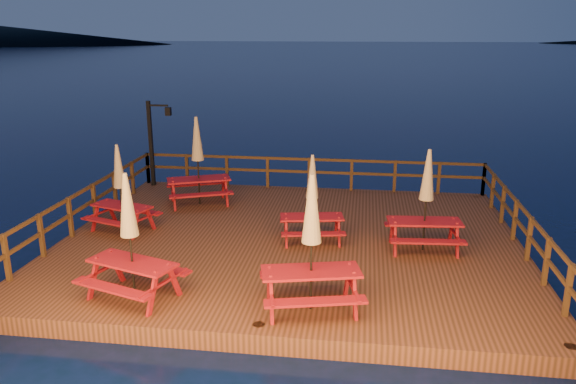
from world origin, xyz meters
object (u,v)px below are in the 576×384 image
(picnic_table_0, at_px, (426,199))
(lamp_post, at_px, (155,136))
(picnic_table_1, at_px, (311,241))
(picnic_table_2, at_px, (120,187))

(picnic_table_0, bearing_deg, lamp_post, 146.14)
(lamp_post, relative_size, picnic_table_0, 1.16)
(lamp_post, relative_size, picnic_table_1, 1.08)
(picnic_table_0, height_order, picnic_table_1, picnic_table_1)
(lamp_post, bearing_deg, picnic_table_2, -81.17)
(picnic_table_0, xyz_separation_m, picnic_table_2, (-8.10, 0.33, -0.09))
(lamp_post, height_order, picnic_table_0, lamp_post)
(picnic_table_1, bearing_deg, lamp_post, 113.31)
(picnic_table_1, xyz_separation_m, picnic_table_2, (-5.59, 3.81, -0.18))
(picnic_table_0, distance_m, picnic_table_2, 8.10)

